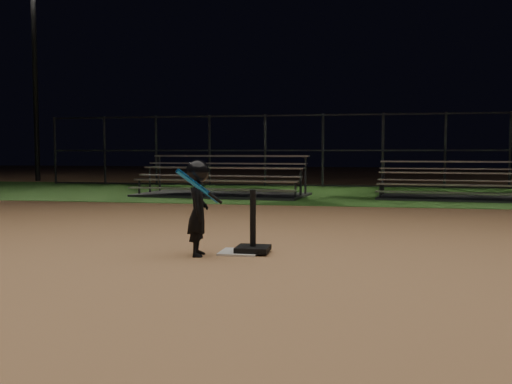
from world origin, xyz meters
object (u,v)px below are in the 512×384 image
Objects in this scene: batting_tee at (253,240)px; bleacher_left at (222,188)px; light_pole_left at (34,61)px; home_plate at (240,252)px; bleacher_right at (458,192)px; child_batter at (198,205)px.

bleacher_left is (-2.52, 8.34, 0.08)m from batting_tee.
bleacher_left is at bearing -34.37° from light_pole_left.
bleacher_left is (-2.37, 8.35, 0.22)m from home_plate.
light_pole_left is at bearing 163.89° from bleacher_right.
light_pole_left is (-15.73, 6.47, 4.75)m from bleacher_right.
light_pole_left reaches higher than child_batter.
home_plate is 0.10× the size of bleacher_left.
light_pole_left is at bearing 151.29° from bleacher_left.
bleacher_right reaches higher than home_plate.
bleacher_right is at bearing -35.85° from child_batter.
bleacher_right is (6.09, 0.12, -0.03)m from bleacher_left.
bleacher_left is (-1.94, 8.61, -0.35)m from child_batter.
child_batter is at bearing -71.65° from bleacher_left.
bleacher_right is at bearing 67.09° from batting_tee.
batting_tee is at bearing -67.51° from bleacher_left.
child_batter is 0.27× the size of bleacher_right.
child_batter is at bearing -109.19° from bleacher_right.
child_batter is at bearing -148.85° from home_plate.
light_pole_left reaches higher than bleacher_right.
light_pole_left is (-12.15, 14.93, 4.79)m from batting_tee.
light_pole_left reaches higher than bleacher_left.
bleacher_right is at bearing -22.36° from light_pole_left.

